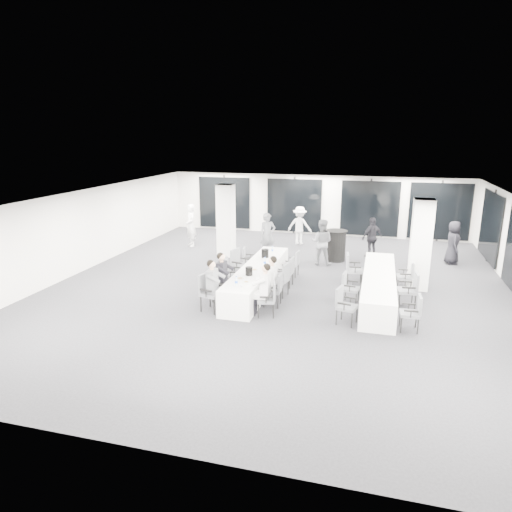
{
  "coord_description": "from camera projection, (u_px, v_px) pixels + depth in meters",
  "views": [
    {
      "loc": [
        2.88,
        -13.32,
        4.7
      ],
      "look_at": [
        -0.67,
        -0.2,
        1.02
      ],
      "focal_mm": 32.0,
      "sensor_mm": 36.0,
      "label": 1
    }
  ],
  "objects": [
    {
      "name": "room",
      "position": [
        313.0,
        238.0,
        14.81
      ],
      "size": [
        14.04,
        16.04,
        2.84
      ],
      "color": "#222227",
      "rests_on": "ground"
    },
    {
      "name": "column_left",
      "position": [
        226.0,
        221.0,
        17.68
      ],
      "size": [
        0.6,
        0.6,
        2.8
      ],
      "primitive_type": "cube",
      "color": "white",
      "rests_on": "floor"
    },
    {
      "name": "column_right",
      "position": [
        421.0,
        245.0,
        13.87
      ],
      "size": [
        0.6,
        0.6,
        2.8
      ],
      "primitive_type": "cube",
      "color": "white",
      "rests_on": "floor"
    },
    {
      "name": "banquet_table_main",
      "position": [
        258.0,
        278.0,
        14.03
      ],
      "size": [
        0.9,
        5.0,
        0.75
      ],
      "primitive_type": "cube",
      "color": "white",
      "rests_on": "floor"
    },
    {
      "name": "banquet_table_side",
      "position": [
        378.0,
        287.0,
        13.25
      ],
      "size": [
        0.9,
        5.0,
        0.75
      ],
      "primitive_type": "cube",
      "color": "white",
      "rests_on": "floor"
    },
    {
      "name": "cocktail_table",
      "position": [
        336.0,
        245.0,
        17.2
      ],
      "size": [
        0.84,
        0.84,
        1.16
      ],
      "color": "black",
      "rests_on": "floor"
    },
    {
      "name": "chair_main_left_near",
      "position": [
        209.0,
        290.0,
        12.34
      ],
      "size": [
        0.63,
        0.65,
        1.03
      ],
      "rotation": [
        0.0,
        0.0,
        -1.81
      ],
      "color": "#575A5F",
      "rests_on": "floor"
    },
    {
      "name": "chair_main_left_second",
      "position": [
        219.0,
        283.0,
        13.07
      ],
      "size": [
        0.49,
        0.54,
        0.92
      ],
      "rotation": [
        0.0,
        0.0,
        -1.63
      ],
      "color": "#575A5F",
      "rests_on": "floor"
    },
    {
      "name": "chair_main_left_mid",
      "position": [
        230.0,
        272.0,
        14.01
      ],
      "size": [
        0.53,
        0.58,
        0.98
      ],
      "rotation": [
        0.0,
        0.0,
        -1.51
      ],
      "color": "#575A5F",
      "rests_on": "floor"
    },
    {
      "name": "chair_main_left_fourth",
      "position": [
        239.0,
        263.0,
        14.89
      ],
      "size": [
        0.63,
        0.66,
        1.03
      ],
      "rotation": [
        0.0,
        0.0,
        -1.83
      ],
      "color": "#575A5F",
      "rests_on": "floor"
    },
    {
      "name": "chair_main_left_far",
      "position": [
        248.0,
        258.0,
        15.82
      ],
      "size": [
        0.49,
        0.53,
        0.86
      ],
      "rotation": [
        0.0,
        0.0,
        -1.42
      ],
      "color": "#575A5F",
      "rests_on": "floor"
    },
    {
      "name": "chair_main_right_near",
      "position": [
        269.0,
        297.0,
        11.98
      ],
      "size": [
        0.56,
        0.59,
        0.93
      ],
      "rotation": [
        0.0,
        0.0,
        1.81
      ],
      "color": "#575A5F",
      "rests_on": "floor"
    },
    {
      "name": "chair_main_right_second",
      "position": [
        275.0,
        288.0,
        12.66
      ],
      "size": [
        0.48,
        0.54,
        0.93
      ],
      "rotation": [
        0.0,
        0.0,
        1.59
      ],
      "color": "#575A5F",
      "rests_on": "floor"
    },
    {
      "name": "chair_main_right_mid",
      "position": [
        282.0,
        277.0,
        13.4
      ],
      "size": [
        0.6,
        0.64,
        1.02
      ],
      "rotation": [
        0.0,
        0.0,
        1.39
      ],
      "color": "#575A5F",
      "rests_on": "floor"
    },
    {
      "name": "chair_main_right_fourth",
      "position": [
        288.0,
        270.0,
        14.28
      ],
      "size": [
        0.5,
        0.55,
        0.94
      ],
      "rotation": [
        0.0,
        0.0,
        1.51
      ],
      "color": "#575A5F",
      "rests_on": "floor"
    },
    {
      "name": "chair_main_right_far",
      "position": [
        294.0,
        262.0,
        15.32
      ],
      "size": [
        0.48,
        0.52,
        0.88
      ],
      "rotation": [
        0.0,
        0.0,
        1.48
      ],
      "color": "#575A5F",
      "rests_on": "floor"
    },
    {
      "name": "chair_side_left_near",
      "position": [
        344.0,
        303.0,
        11.5
      ],
      "size": [
        0.58,
        0.6,
        0.95
      ],
      "rotation": [
        0.0,
        0.0,
        -1.82
      ],
      "color": "#575A5F",
      "rests_on": "floor"
    },
    {
      "name": "chair_side_left_mid",
      "position": [
        348.0,
        286.0,
        12.91
      ],
      "size": [
        0.5,
        0.54,
        0.89
      ],
      "rotation": [
        0.0,
        0.0,
        -1.7
      ],
      "color": "#575A5F",
      "rests_on": "floor"
    },
    {
      "name": "chair_side_left_far",
      "position": [
        352.0,
        267.0,
        14.43
      ],
      "size": [
        0.56,
        0.61,
        1.02
      ],
      "rotation": [
        0.0,
        0.0,
        -1.47
      ],
      "color": "#575A5F",
      "rests_on": "floor"
    },
    {
      "name": "chair_side_right_near",
      "position": [
        413.0,
        311.0,
        11.06
      ],
      "size": [
        0.49,
        0.54,
        0.92
      ],
      "rotation": [
        0.0,
        0.0,
        1.62
      ],
      "color": "#575A5F",
      "rests_on": "floor"
    },
    {
      "name": "chair_side_right_mid",
      "position": [
        410.0,
        288.0,
        12.57
      ],
      "size": [
        0.56,
        0.61,
        1.0
      ],
      "rotation": [
        0.0,
        0.0,
        1.7
      ],
      "color": "#575A5F",
      "rests_on": "floor"
    },
    {
      "name": "chair_side_right_far",
      "position": [
        407.0,
        274.0,
        13.92
      ],
      "size": [
        0.49,
        0.54,
        0.9
      ],
      "rotation": [
        0.0,
        0.0,
        1.64
      ],
      "color": "#575A5F",
      "rests_on": "floor"
    },
    {
      "name": "seated_guest_a",
      "position": [
        214.0,
        283.0,
        12.22
      ],
      "size": [
        0.5,
        0.38,
        1.44
      ],
      "rotation": [
        0.0,
        0.0,
        -1.57
      ],
      "color": "slate",
      "rests_on": "floor"
    },
    {
      "name": "seated_guest_b",
      "position": [
        224.0,
        274.0,
        12.95
      ],
      "size": [
        0.5,
        0.38,
        1.44
      ],
      "rotation": [
        0.0,
        0.0,
        -1.57
      ],
      "color": "black",
      "rests_on": "floor"
    },
    {
      "name": "seated_guest_c",
      "position": [
        263.0,
        286.0,
        11.93
      ],
      "size": [
        0.5,
        0.38,
        1.44
      ],
      "rotation": [
        0.0,
        0.0,
        1.57
      ],
      "color": "silver",
      "rests_on": "floor"
    },
    {
      "name": "seated_guest_d",
      "position": [
        270.0,
        278.0,
        12.63
      ],
      "size": [
        0.5,
        0.38,
        1.44
      ],
      "rotation": [
        0.0,
        0.0,
        1.57
      ],
      "color": "silver",
      "rests_on": "floor"
    },
    {
      "name": "standing_guest_a",
      "position": [
        267.0,
        232.0,
        17.59
      ],
      "size": [
        0.91,
        0.86,
        1.96
      ],
      "primitive_type": "imported",
      "rotation": [
        0.0,
        0.0,
        0.53
      ],
      "color": "slate",
      "rests_on": "floor"
    },
    {
      "name": "standing_guest_b",
      "position": [
        322.0,
        239.0,
        16.58
      ],
      "size": [
        0.94,
        0.59,
        1.91
      ],
      "primitive_type": "imported",
      "rotation": [
        0.0,
        0.0,
        3.11
      ],
      "color": "slate",
      "rests_on": "floor"
    },
    {
      "name": "standing_guest_c",
      "position": [
        300.0,
        223.0,
        19.67
      ],
      "size": [
        1.26,
        0.74,
        1.85
      ],
      "primitive_type": "imported",
      "rotation": [
        0.0,
        0.0,
        3.03
      ],
      "color": "silver",
      "rests_on": "floor"
    },
    {
      "name": "standing_guest_d",
      "position": [
        372.0,
        235.0,
        17.56
      ],
      "size": [
        1.18,
        1.14,
        1.79
      ],
      "primitive_type": "imported",
      "rotation": [
        0.0,
        0.0,
        3.87
      ],
      "color": "black",
      "rests_on": "floor"
    },
    {
      "name": "standing_guest_e",
      "position": [
        453.0,
        240.0,
        16.69
      ],
      "size": [
        0.58,
        0.9,
        1.81
      ],
      "primitive_type": "imported",
      "rotation": [
        0.0,
        0.0,
        1.62
      ],
      "color": "black",
      "rests_on": "floor"
    },
    {
      "name": "standing_guest_g",
      "position": [
        191.0,
        223.0,
        19.31
      ],
      "size": [
        0.94,
        0.95,
        2.03
      ],
      "primitive_type": "imported",
      "rotation": [
        0.0,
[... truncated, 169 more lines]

